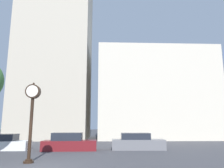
% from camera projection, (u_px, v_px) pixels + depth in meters
% --- Properties ---
extents(ground_plane, '(200.00, 200.00, 0.00)m').
position_uv_depth(ground_plane, '(39.00, 168.00, 10.79)').
color(ground_plane, '#424247').
extents(building_tall_tower, '(10.93, 12.00, 41.31)m').
position_uv_depth(building_tall_tower, '(59.00, 17.00, 38.00)').
color(building_tall_tower, '#BCB29E').
rests_on(building_tall_tower, ground_plane).
extents(building_storefront_row, '(17.86, 12.00, 13.73)m').
position_uv_depth(building_storefront_row, '(153.00, 96.00, 36.08)').
color(building_storefront_row, beige).
rests_on(building_storefront_row, ground_plane).
extents(street_clock, '(0.84, 0.56, 4.60)m').
position_uv_depth(street_clock, '(32.00, 109.00, 12.79)').
color(street_clock, black).
rests_on(street_clock, ground_plane).
extents(car_white, '(4.18, 1.94, 1.34)m').
position_uv_depth(car_white, '(4.00, 143.00, 18.73)').
color(car_white, silver).
rests_on(car_white, ground_plane).
extents(car_maroon, '(4.55, 1.94, 1.46)m').
position_uv_depth(car_maroon, '(69.00, 143.00, 18.48)').
color(car_maroon, maroon).
rests_on(car_maroon, ground_plane).
extents(car_grey, '(4.61, 1.95, 1.42)m').
position_uv_depth(car_grey, '(137.00, 142.00, 19.06)').
color(car_grey, slate).
rests_on(car_grey, ground_plane).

